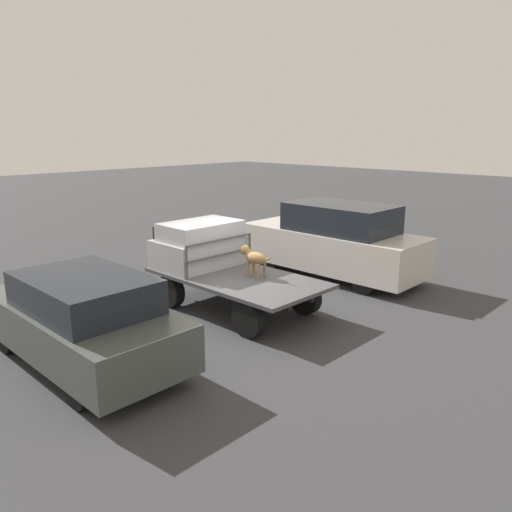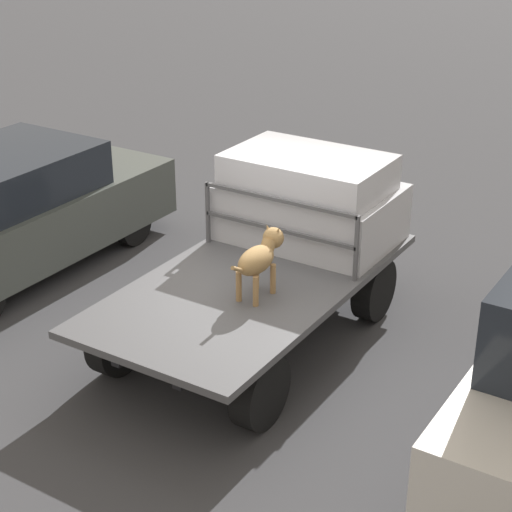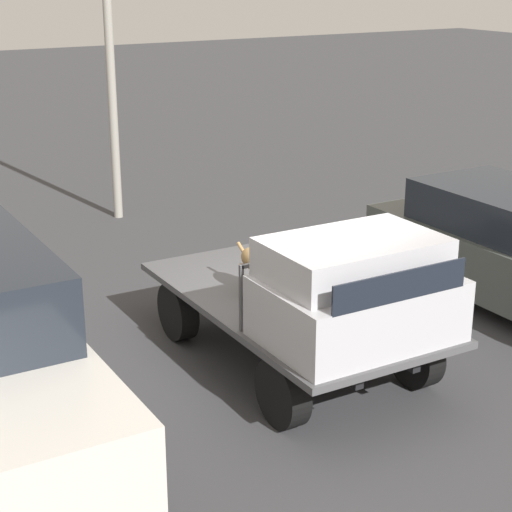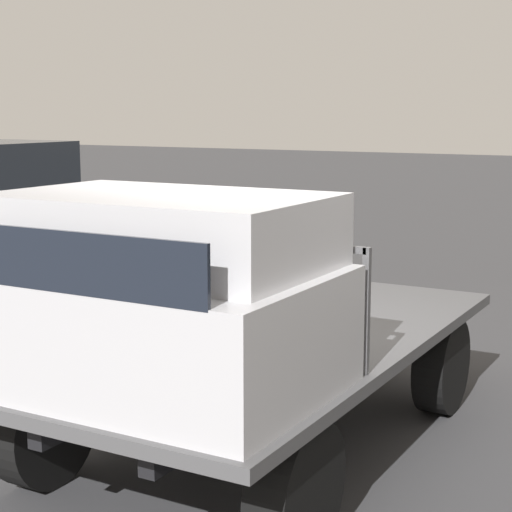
{
  "view_description": "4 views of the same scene",
  "coord_description": "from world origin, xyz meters",
  "px_view_note": "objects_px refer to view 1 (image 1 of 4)",
  "views": [
    {
      "loc": [
        -7.66,
        7.32,
        3.91
      ],
      "look_at": [
        -0.35,
        -0.26,
        1.27
      ],
      "focal_mm": 35.0,
      "sensor_mm": 36.0,
      "label": 1
    },
    {
      "loc": [
        -6.97,
        -4.44,
        4.89
      ],
      "look_at": [
        -0.35,
        -0.26,
        1.27
      ],
      "focal_mm": 60.0,
      "sensor_mm": 36.0,
      "label": 2
    },
    {
      "loc": [
        7.85,
        -5.04,
        4.54
      ],
      "look_at": [
        -0.35,
        -0.26,
        1.27
      ],
      "focal_mm": 60.0,
      "sensor_mm": 36.0,
      "label": 3
    },
    {
      "loc": [
        5.0,
        2.75,
        2.32
      ],
      "look_at": [
        -0.35,
        -0.26,
        1.27
      ],
      "focal_mm": 60.0,
      "sensor_mm": 36.0,
      "label": 4
    }
  ],
  "objects_px": {
    "parked_sedan": "(82,319)",
    "parked_pickup_far": "(334,241)",
    "flatbed_truck": "(237,285)",
    "dog": "(253,257)"
  },
  "relations": [
    {
      "from": "flatbed_truck",
      "to": "parked_sedan",
      "type": "xyz_separation_m",
      "value": [
        -0.01,
        3.65,
        0.21
      ]
    },
    {
      "from": "parked_sedan",
      "to": "flatbed_truck",
      "type": "bearing_deg",
      "value": -95.96
    },
    {
      "from": "parked_sedan",
      "to": "parked_pickup_far",
      "type": "height_order",
      "value": "parked_pickup_far"
    },
    {
      "from": "flatbed_truck",
      "to": "parked_pickup_far",
      "type": "bearing_deg",
      "value": -88.92
    },
    {
      "from": "parked_sedan",
      "to": "parked_pickup_far",
      "type": "relative_size",
      "value": 0.86
    },
    {
      "from": "flatbed_truck",
      "to": "parked_sedan",
      "type": "distance_m",
      "value": 3.65
    },
    {
      "from": "dog",
      "to": "parked_sedan",
      "type": "bearing_deg",
      "value": 68.91
    },
    {
      "from": "parked_pickup_far",
      "to": "dog",
      "type": "bearing_deg",
      "value": 91.23
    },
    {
      "from": "dog",
      "to": "parked_pickup_far",
      "type": "distance_m",
      "value": 3.55
    },
    {
      "from": "parked_sedan",
      "to": "parked_pickup_far",
      "type": "bearing_deg",
      "value": -95.51
    }
  ]
}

